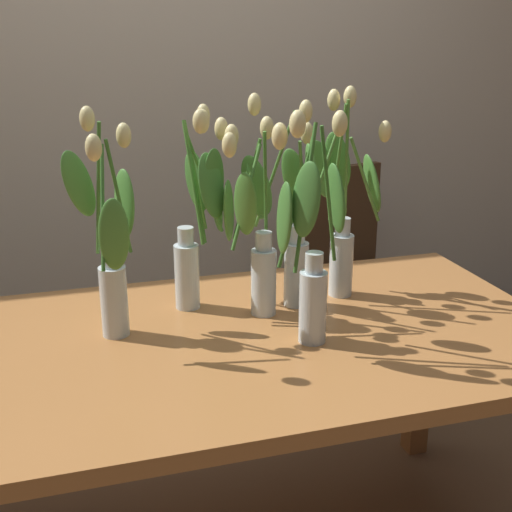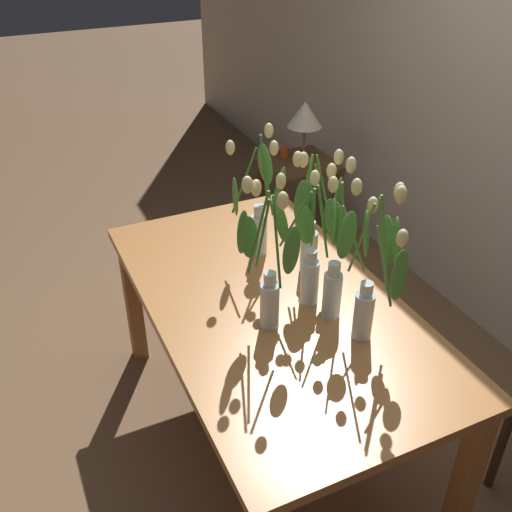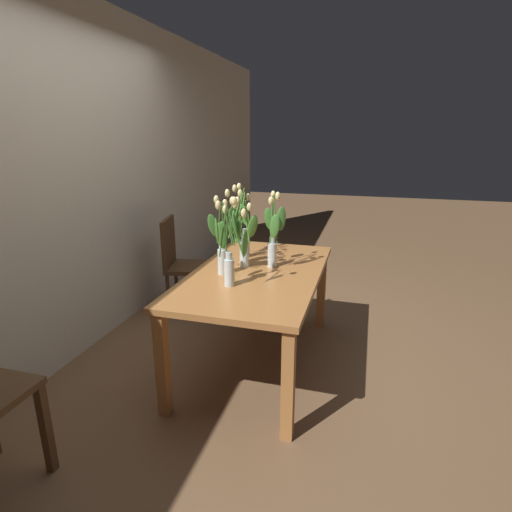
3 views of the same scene
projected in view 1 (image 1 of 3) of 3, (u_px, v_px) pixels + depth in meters
name	position (u px, v px, depth m)	size (l,w,h in m)	color
room_wall_rear	(155.00, 60.00, 2.81)	(9.00, 0.10, 2.70)	beige
dining_table	(250.00, 367.00, 1.72)	(1.60, 0.90, 0.74)	#B7753D
tulip_vase_0	(255.00, 241.00, 1.75)	(0.19, 0.25, 0.52)	silver
tulip_vase_1	(110.00, 254.00, 1.63)	(0.20, 0.25, 0.56)	silver
tulip_vase_2	(290.00, 239.00, 1.84)	(0.23, 0.17, 0.57)	silver
tulip_vase_3	(311.00, 257.00, 1.58)	(0.20, 0.20, 0.57)	silver
tulip_vase_4	(340.00, 212.00, 1.89)	(0.27, 0.19, 0.59)	silver
tulip_vase_5	(197.00, 225.00, 1.79)	(0.16, 0.24, 0.55)	silver
dining_chair	(352.00, 265.00, 2.85)	(0.48, 0.48, 0.93)	#4C331E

